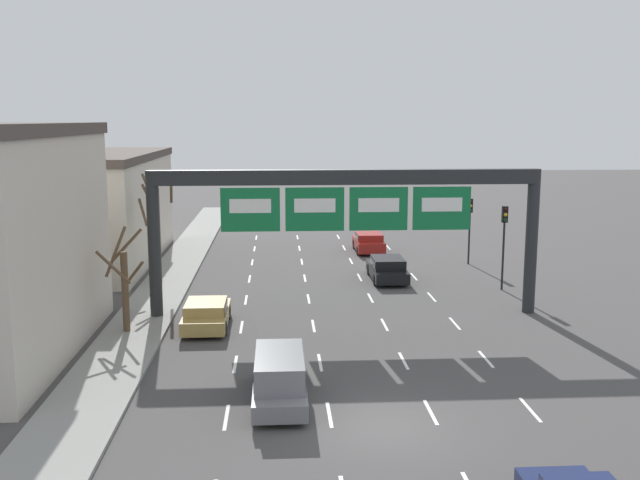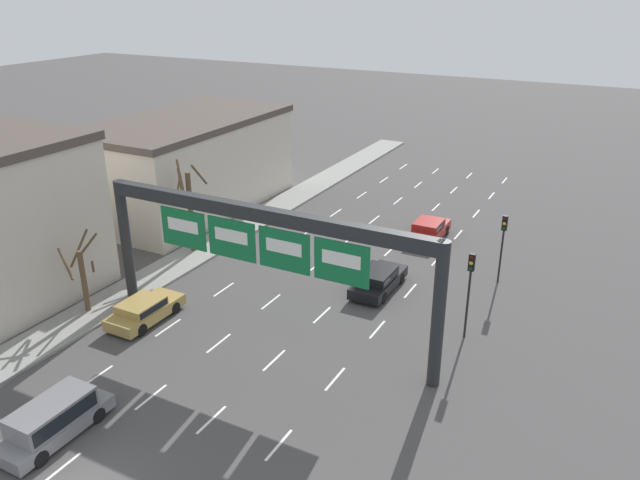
# 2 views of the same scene
# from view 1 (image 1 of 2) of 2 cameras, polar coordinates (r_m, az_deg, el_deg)

# --- Properties ---
(ground_plane) EXTENTS (220.00, 220.00, 0.00)m
(ground_plane) POSITION_cam_1_polar(r_m,az_deg,el_deg) (22.87, 5.21, -14.65)
(ground_plane) COLOR #474444
(sidewalk_left) EXTENTS (2.80, 110.00, 0.15)m
(sidewalk_left) POSITION_cam_1_polar(r_m,az_deg,el_deg) (23.49, -19.56, -14.32)
(sidewalk_left) COLOR gray
(sidewalk_left) RESTS_ON ground_plane
(lane_dashes) EXTENTS (10.02, 67.00, 0.01)m
(lane_dashes) POSITION_cam_1_polar(r_m,az_deg,el_deg) (35.52, 1.93, -5.69)
(lane_dashes) COLOR white
(lane_dashes) RESTS_ON ground_plane
(sign_gantry) EXTENTS (18.69, 0.70, 7.06)m
(sign_gantry) POSITION_cam_1_polar(r_m,az_deg,el_deg) (33.70, 2.11, 2.88)
(sign_gantry) COLOR #232628
(sign_gantry) RESTS_ON ground_plane
(building_far) EXTENTS (9.47, 17.49, 7.26)m
(building_far) POSITION_cam_1_polar(r_m,az_deg,el_deg) (49.44, -18.51, 2.46)
(building_far) COLOR beige
(building_far) RESTS_ON ground_plane
(suv_grey) EXTENTS (1.80, 4.79, 1.66)m
(suv_grey) POSITION_cam_1_polar(r_m,az_deg,el_deg) (24.37, -3.25, -10.72)
(suv_grey) COLOR slate
(suv_grey) RESTS_ON ground_plane
(car_black) EXTENTS (1.97, 4.72, 1.39)m
(car_black) POSITION_cam_1_polar(r_m,az_deg,el_deg) (42.18, 5.41, -2.23)
(car_black) COLOR black
(car_black) RESTS_ON ground_plane
(car_gold) EXTENTS (1.97, 4.40, 1.28)m
(car_gold) POSITION_cam_1_polar(r_m,az_deg,el_deg) (32.93, -9.08, -5.80)
(car_gold) COLOR #A88947
(car_gold) RESTS_ON ground_plane
(car_red) EXTENTS (1.97, 4.22, 1.39)m
(car_red) POSITION_cam_1_polar(r_m,az_deg,el_deg) (51.06, 3.92, -0.13)
(car_red) COLOR maroon
(car_red) RESTS_ON ground_plane
(traffic_light_near_gantry) EXTENTS (0.30, 0.35, 4.31)m
(traffic_light_near_gantry) POSITION_cam_1_polar(r_m,az_deg,el_deg) (47.32, 11.91, 1.79)
(traffic_light_near_gantry) COLOR black
(traffic_light_near_gantry) RESTS_ON ground_plane
(traffic_light_mid_block) EXTENTS (0.30, 0.35, 4.70)m
(traffic_light_mid_block) POSITION_cam_1_polar(r_m,az_deg,el_deg) (40.43, 14.53, 0.74)
(traffic_light_mid_block) COLOR black
(traffic_light_mid_block) RESTS_ON ground_plane
(tree_bare_closest) EXTENTS (1.98, 2.00, 4.58)m
(tree_bare_closest) POSITION_cam_1_polar(r_m,az_deg,el_deg) (32.41, -15.41, -3.20)
(tree_bare_closest) COLOR brown
(tree_bare_closest) RESTS_ON sidewalk_left
(tree_bare_second) EXTENTS (2.15, 2.12, 6.27)m
(tree_bare_second) POSITION_cam_1_polar(r_m,az_deg,el_deg) (41.17, -12.93, 1.02)
(tree_bare_second) COLOR brown
(tree_bare_second) RESTS_ON sidewalk_left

